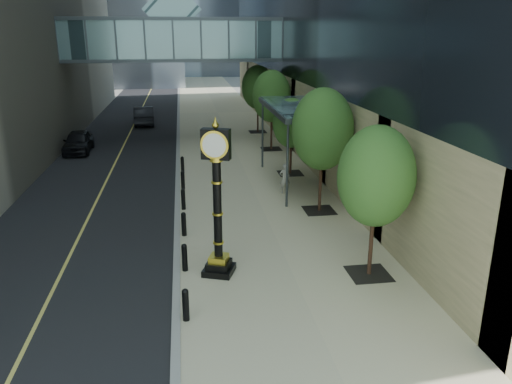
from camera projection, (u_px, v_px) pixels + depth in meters
ground at (284, 334)px, 13.98m from camera, size 320.00×320.00×0.00m
road at (139, 115)px, 50.68m from camera, size 8.00×180.00×0.02m
sidewalk at (217, 113)px, 51.78m from camera, size 8.00×180.00×0.06m
curb at (178, 114)px, 51.23m from camera, size 0.25×180.00×0.07m
skywalk at (173, 37)px, 37.57m from camera, size 17.00×4.20×5.80m
entrance_canopy at (298, 109)px, 26.36m from camera, size 3.00×8.00×4.38m
bollard_row at (184, 212)px, 21.93m from camera, size 0.20×16.20×0.90m
street_trees at (291, 112)px, 28.61m from camera, size 2.78×28.59×5.71m
street_clock at (218, 211)px, 16.67m from camera, size 1.28×1.28×5.29m
pedestrian at (285, 178)px, 25.73m from camera, size 0.61×0.43×1.58m
car_near at (78, 142)px, 34.74m from camera, size 1.88×4.40×1.48m
car_far at (144, 115)px, 45.16m from camera, size 2.06×5.05×1.63m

